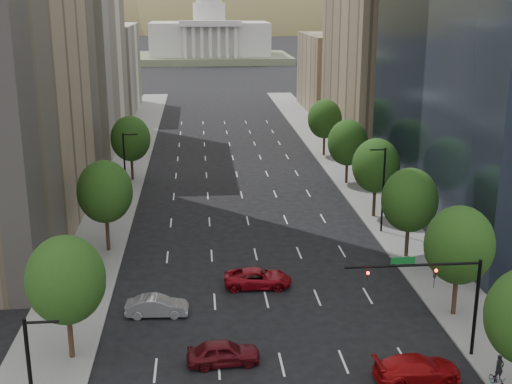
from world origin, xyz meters
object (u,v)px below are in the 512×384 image
object	(u,v)px
car_red_near	(417,368)
car_silver	(157,306)
cyclist	(498,377)
traffic_signal	(442,287)
car_maroon	(223,353)
capitol	(210,38)
car_red_far	(258,278)

from	to	relation	value
car_red_near	car_silver	xyz separation A→B (m)	(-16.97, 10.53, -0.03)
cyclist	traffic_signal	bearing A→B (deg)	107.60
car_maroon	cyclist	bearing A→B (deg)	-109.39
traffic_signal	car_red_near	distance (m)	5.51
car_silver	capitol	bearing A→B (deg)	-0.27
car_red_far	traffic_signal	bearing A→B (deg)	-136.58
car_maroon	cyclist	distance (m)	17.45
cyclist	capitol	bearing A→B (deg)	79.77
traffic_signal	capitol	size ratio (longest dim) A/B	0.15
traffic_signal	car_maroon	size ratio (longest dim) A/B	1.88
car_red_far	cyclist	world-z (taller)	cyclist
traffic_signal	capitol	distance (m)	219.99
car_red_near	car_red_far	bearing A→B (deg)	25.83
capitol	cyclist	world-z (taller)	capitol
car_red_near	car_maroon	bearing A→B (deg)	71.79
car_red_near	car_red_far	distance (m)	17.52
capitol	car_maroon	world-z (taller)	capitol
capitol	cyclist	distance (m)	224.31
traffic_signal	capitol	bearing A→B (deg)	92.74
traffic_signal	car_silver	world-z (taller)	traffic_signal
car_red_near	car_silver	size ratio (longest dim) A/B	1.18
car_silver	car_red_far	xyz separation A→B (m)	(8.17, 4.63, 0.00)
car_red_near	car_maroon	size ratio (longest dim) A/B	1.15
car_maroon	car_silver	distance (m)	8.90
traffic_signal	car_silver	size ratio (longest dim) A/B	1.92
car_maroon	car_silver	xyz separation A→B (m)	(-4.77, 7.51, -0.05)
capitol	car_red_near	world-z (taller)	capitol
traffic_signal	car_red_far	distance (m)	17.26
car_red_near	car_red_far	world-z (taller)	car_red_near
capitol	car_red_far	size ratio (longest dim) A/B	10.62
car_silver	car_maroon	bearing A→B (deg)	-145.52
capitol	cyclist	bearing A→B (deg)	-86.68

